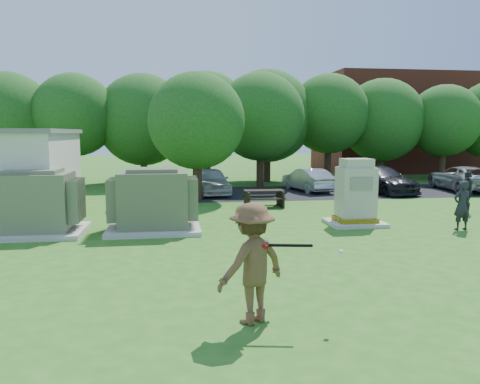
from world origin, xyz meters
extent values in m
plane|color=#2D6619|center=(0.00, 0.00, 0.00)|extent=(120.00, 120.00, 0.00)
cube|color=maroon|center=(18.00, 27.00, 4.00)|extent=(15.00, 8.00, 8.00)
cube|color=#232326|center=(7.00, 13.50, 0.01)|extent=(20.00, 6.00, 0.01)
cube|color=beige|center=(-6.50, 4.50, 0.07)|extent=(3.00, 2.40, 0.15)
cube|color=#646D4E|center=(-6.50, 4.50, 1.05)|extent=(2.20, 1.80, 1.80)
cube|color=#646D4E|center=(-6.50, 4.50, 2.01)|extent=(1.60, 1.30, 0.12)
cube|color=#646D4E|center=(-5.23, 4.50, 1.07)|extent=(0.32, 1.50, 1.35)
cube|color=beige|center=(-2.80, 4.50, 0.07)|extent=(3.00, 2.40, 0.15)
cube|color=#5B6244|center=(-2.80, 4.50, 1.05)|extent=(2.20, 1.80, 1.80)
cube|color=#5B6244|center=(-2.80, 4.50, 2.01)|extent=(1.60, 1.30, 0.12)
cube|color=#5B6244|center=(-4.07, 4.50, 1.07)|extent=(0.32, 1.50, 1.35)
cube|color=#5B6244|center=(-1.53, 4.50, 1.07)|extent=(0.32, 1.50, 1.35)
cube|color=beige|center=(4.16, 4.52, 0.07)|extent=(1.91, 1.56, 0.13)
cube|color=yellow|center=(4.16, 4.52, 0.21)|extent=(1.35, 1.09, 0.16)
cube|color=#B8AF99|center=(4.16, 4.52, 1.15)|extent=(1.22, 0.95, 1.74)
cube|color=#B8AF99|center=(4.16, 4.52, 2.17)|extent=(1.00, 0.78, 0.30)
cube|color=gray|center=(4.16, 4.01, 1.50)|extent=(0.78, 0.03, 0.43)
cube|color=black|center=(1.75, 8.93, 0.71)|extent=(1.73, 0.67, 0.06)
cube|color=black|center=(1.75, 9.46, 0.42)|extent=(1.73, 0.24, 0.05)
cube|color=black|center=(1.75, 8.40, 0.42)|extent=(1.73, 0.24, 0.05)
cube|color=black|center=(1.01, 8.93, 0.35)|extent=(0.08, 1.29, 0.71)
cube|color=black|center=(2.50, 8.93, 0.35)|extent=(0.08, 1.29, 0.71)
imported|color=brown|center=(-0.85, -3.39, 1.03)|extent=(1.54, 1.33, 2.06)
imported|color=black|center=(7.30, 3.15, 0.83)|extent=(0.63, 0.44, 1.65)
imported|color=black|center=(9.45, 6.06, 0.85)|extent=(0.98, 1.01, 1.70)
imported|color=silver|center=(-0.19, 13.48, 0.70)|extent=(1.99, 4.25, 1.41)
imported|color=#B8B9BD|center=(5.22, 14.04, 0.63)|extent=(2.18, 4.05, 1.27)
imported|color=black|center=(8.94, 12.94, 0.71)|extent=(3.15, 5.27, 1.43)
imported|color=#A8A8AD|center=(13.86, 13.07, 0.68)|extent=(2.72, 5.11, 1.37)
cylinder|color=black|center=(-0.29, -3.52, 1.35)|extent=(0.85, 0.21, 0.06)
cylinder|color=maroon|center=(-0.72, -3.55, 1.35)|extent=(0.23, 0.10, 0.06)
sphere|color=white|center=(0.65, -3.53, 1.20)|extent=(0.09, 0.09, 0.09)
cylinder|color=#47301E|center=(-12.00, 19.40, 1.20)|extent=(0.44, 0.44, 2.40)
sphere|color=#235B1C|center=(-12.00, 19.40, 4.08)|extent=(5.60, 5.60, 5.60)
cylinder|color=#47301E|center=(-8.00, 18.80, 1.40)|extent=(0.44, 0.44, 2.80)
sphere|color=#235B1C|center=(-8.00, 18.80, 4.30)|extent=(5.00, 5.00, 5.00)
cylinder|color=#47301E|center=(-4.00, 19.60, 1.15)|extent=(0.44, 0.44, 2.30)
sphere|color=#235B1C|center=(-4.00, 19.60, 4.04)|extent=(5.80, 5.80, 5.80)
cylinder|color=#47301E|center=(0.00, 18.70, 1.35)|extent=(0.44, 0.44, 2.70)
sphere|color=#235B1C|center=(0.00, 18.70, 4.32)|extent=(5.40, 5.40, 5.40)
cylinder|color=#47301E|center=(4.00, 19.30, 1.25)|extent=(0.44, 0.44, 2.50)
sphere|color=#235B1C|center=(4.00, 19.30, 4.30)|extent=(6.00, 6.00, 6.00)
cylinder|color=#47301E|center=(8.00, 18.90, 1.45)|extent=(0.44, 0.44, 2.90)
sphere|color=#235B1C|center=(8.00, 18.90, 4.46)|extent=(5.20, 5.20, 5.20)
cylinder|color=#47301E|center=(12.00, 19.50, 1.20)|extent=(0.44, 0.44, 2.40)
sphere|color=#235B1C|center=(12.00, 19.50, 4.08)|extent=(5.60, 5.60, 5.60)
cylinder|color=#47301E|center=(16.00, 18.60, 1.30)|extent=(0.44, 0.44, 2.60)
sphere|color=#235B1C|center=(16.00, 18.60, 4.04)|extent=(4.80, 4.80, 4.80)
cylinder|color=#47301E|center=(-1.00, 11.50, 1.20)|extent=(0.44, 0.44, 2.40)
sphere|color=#235B1C|center=(-1.00, 11.50, 3.78)|extent=(4.60, 4.60, 4.60)
cylinder|color=#47301E|center=(3.00, 16.50, 1.30)|extent=(0.44, 0.44, 2.60)
sphere|color=#235B1C|center=(3.00, 16.50, 4.16)|extent=(5.20, 5.20, 5.20)
camera|label=1|loc=(-2.14, -10.93, 3.21)|focal=35.00mm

